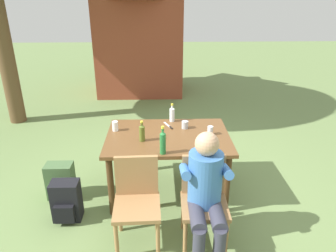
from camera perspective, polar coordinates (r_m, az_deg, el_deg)
ground_plane at (r=4.08m, az=0.00°, el=-11.47°), size 24.00×24.00×0.00m
dining_table at (r=3.74m, az=0.00°, el=-3.04°), size 1.43×1.00×0.76m
chair_near_right at (r=3.17m, az=6.42°, el=-12.35°), size 0.45×0.45×0.87m
chair_near_left at (r=3.15m, az=-5.58°, el=-12.57°), size 0.45×0.45×0.87m
person_in_white_shirt at (r=2.99m, az=6.81°, el=-10.97°), size 0.47×0.62×1.18m
bottle_clear at (r=4.05m, az=0.73°, el=2.18°), size 0.06×0.06×0.24m
bottle_olive at (r=3.54m, az=-4.68°, el=-1.15°), size 0.06×0.06×0.24m
bottle_green at (r=3.25m, az=-0.94°, el=-2.88°), size 0.06×0.06×0.31m
cup_white at (r=3.85m, az=-9.44°, el=-0.02°), size 0.07×0.07×0.12m
cup_steel at (r=3.87m, az=3.05°, el=0.23°), size 0.08×0.08×0.09m
cup_glass at (r=3.73m, az=7.57°, el=-0.79°), size 0.07×0.07×0.10m
table_knife at (r=3.94m, az=0.17°, el=-0.00°), size 0.11×0.23×0.01m
backpack_by_near_side at (r=3.69m, az=-17.73°, el=-12.78°), size 0.30×0.25×0.46m
backpack_by_far_side at (r=4.07m, az=-18.69°, el=-9.40°), size 0.32×0.26×0.44m
brick_kiosk at (r=7.70m, az=-5.15°, el=16.43°), size 2.22×1.67×2.68m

